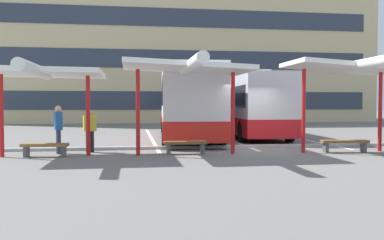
{
  "coord_description": "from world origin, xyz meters",
  "views": [
    {
      "loc": [
        -4.7,
        -15.61,
        1.75
      ],
      "look_at": [
        -2.08,
        2.65,
        1.06
      ],
      "focal_mm": 39.09,
      "sensor_mm": 36.0,
      "label": 1
    }
  ],
  "objects_px": {
    "waiting_shelter_0": "(43,74)",
    "bench_0": "(45,147)",
    "coach_bus_0": "(187,104)",
    "waiting_shelter_1": "(187,69)",
    "bench_2": "(345,143)",
    "waiting_passenger_0": "(58,126)",
    "coach_bus_1": "(246,107)",
    "waiting_passenger_3": "(90,128)",
    "bench_1": "(186,145)",
    "waiting_shelter_2": "(346,69)"
  },
  "relations": [
    {
      "from": "waiting_shelter_0",
      "to": "bench_0",
      "type": "height_order",
      "value": "waiting_shelter_0"
    },
    {
      "from": "waiting_shelter_0",
      "to": "bench_0",
      "type": "distance_m",
      "value": 2.42
    },
    {
      "from": "coach_bus_0",
      "to": "bench_0",
      "type": "bearing_deg",
      "value": -128.19
    },
    {
      "from": "bench_0",
      "to": "waiting_shelter_1",
      "type": "distance_m",
      "value": 5.44
    },
    {
      "from": "waiting_shelter_1",
      "to": "bench_2",
      "type": "bearing_deg",
      "value": 0.86
    },
    {
      "from": "bench_0",
      "to": "waiting_shelter_1",
      "type": "xyz_separation_m",
      "value": [
        4.75,
        -0.29,
        2.63
      ]
    },
    {
      "from": "waiting_shelter_1",
      "to": "waiting_passenger_0",
      "type": "bearing_deg",
      "value": 165.39
    },
    {
      "from": "waiting_shelter_0",
      "to": "bench_0",
      "type": "xyz_separation_m",
      "value": [
        0.0,
        0.15,
        -2.42
      ]
    },
    {
      "from": "coach_bus_1",
      "to": "bench_2",
      "type": "xyz_separation_m",
      "value": [
        1.24,
        -8.87,
        -1.29
      ]
    },
    {
      "from": "bench_0",
      "to": "waiting_shelter_1",
      "type": "height_order",
      "value": "waiting_shelter_1"
    },
    {
      "from": "waiting_shelter_1",
      "to": "waiting_passenger_3",
      "type": "height_order",
      "value": "waiting_shelter_1"
    },
    {
      "from": "waiting_passenger_0",
      "to": "waiting_passenger_3",
      "type": "distance_m",
      "value": 1.11
    },
    {
      "from": "waiting_shelter_1",
      "to": "bench_1",
      "type": "height_order",
      "value": "waiting_shelter_1"
    },
    {
      "from": "coach_bus_1",
      "to": "bench_2",
      "type": "relative_size",
      "value": 7.1
    },
    {
      "from": "waiting_shelter_0",
      "to": "waiting_shelter_1",
      "type": "height_order",
      "value": "waiting_shelter_1"
    },
    {
      "from": "waiting_shelter_0",
      "to": "waiting_passenger_3",
      "type": "height_order",
      "value": "waiting_shelter_0"
    },
    {
      "from": "coach_bus_0",
      "to": "waiting_shelter_0",
      "type": "bearing_deg",
      "value": -127.63
    },
    {
      "from": "waiting_shelter_0",
      "to": "bench_1",
      "type": "bearing_deg",
      "value": 3.61
    },
    {
      "from": "waiting_shelter_1",
      "to": "waiting_passenger_3",
      "type": "relative_size",
      "value": 3.21
    },
    {
      "from": "waiting_shelter_2",
      "to": "waiting_passenger_0",
      "type": "bearing_deg",
      "value": 173.66
    },
    {
      "from": "bench_2",
      "to": "waiting_passenger_3",
      "type": "xyz_separation_m",
      "value": [
        -9.2,
        1.39,
        0.55
      ]
    },
    {
      "from": "coach_bus_1",
      "to": "waiting_shelter_1",
      "type": "relative_size",
      "value": 2.44
    },
    {
      "from": "waiting_shelter_2",
      "to": "waiting_passenger_0",
      "type": "height_order",
      "value": "waiting_shelter_2"
    },
    {
      "from": "bench_1",
      "to": "bench_2",
      "type": "distance_m",
      "value": 5.81
    },
    {
      "from": "waiting_shelter_0",
      "to": "waiting_passenger_0",
      "type": "height_order",
      "value": "waiting_shelter_0"
    },
    {
      "from": "coach_bus_0",
      "to": "waiting_passenger_3",
      "type": "xyz_separation_m",
      "value": [
        -4.36,
        -6.07,
        -0.87
      ]
    },
    {
      "from": "coach_bus_0",
      "to": "bench_1",
      "type": "distance_m",
      "value": 7.32
    },
    {
      "from": "coach_bus_0",
      "to": "waiting_shelter_1",
      "type": "bearing_deg",
      "value": -97.26
    },
    {
      "from": "coach_bus_1",
      "to": "waiting_passenger_0",
      "type": "xyz_separation_m",
      "value": [
        -9.02,
        -7.79,
        -0.63
      ]
    },
    {
      "from": "waiting_shelter_0",
      "to": "waiting_passenger_0",
      "type": "bearing_deg",
      "value": 74.05
    },
    {
      "from": "waiting_shelter_1",
      "to": "bench_2",
      "type": "distance_m",
      "value": 6.36
    },
    {
      "from": "coach_bus_1",
      "to": "bench_0",
      "type": "relative_size",
      "value": 7.92
    },
    {
      "from": "bench_2",
      "to": "waiting_passenger_0",
      "type": "height_order",
      "value": "waiting_passenger_0"
    },
    {
      "from": "waiting_shelter_1",
      "to": "waiting_shelter_2",
      "type": "xyz_separation_m",
      "value": [
        5.8,
        0.02,
        0.06
      ]
    },
    {
      "from": "waiting_shelter_2",
      "to": "waiting_shelter_0",
      "type": "bearing_deg",
      "value": 179.33
    },
    {
      "from": "waiting_shelter_0",
      "to": "waiting_shelter_2",
      "type": "relative_size",
      "value": 1.14
    },
    {
      "from": "waiting_passenger_0",
      "to": "waiting_shelter_0",
      "type": "bearing_deg",
      "value": -105.95
    },
    {
      "from": "coach_bus_0",
      "to": "waiting_shelter_0",
      "type": "xyz_separation_m",
      "value": [
        -5.71,
        -7.41,
        0.99
      ]
    },
    {
      "from": "bench_2",
      "to": "waiting_shelter_1",
      "type": "bearing_deg",
      "value": -179.14
    },
    {
      "from": "bench_2",
      "to": "coach_bus_1",
      "type": "bearing_deg",
      "value": 97.94
    },
    {
      "from": "bench_0",
      "to": "waiting_shelter_2",
      "type": "height_order",
      "value": "waiting_shelter_2"
    },
    {
      "from": "coach_bus_0",
      "to": "waiting_shelter_2",
      "type": "bearing_deg",
      "value": -57.31
    },
    {
      "from": "waiting_shelter_2",
      "to": "waiting_shelter_1",
      "type": "bearing_deg",
      "value": -179.78
    },
    {
      "from": "bench_1",
      "to": "waiting_passenger_3",
      "type": "bearing_deg",
      "value": 163.06
    },
    {
      "from": "coach_bus_0",
      "to": "bench_2",
      "type": "relative_size",
      "value": 7.24
    },
    {
      "from": "waiting_passenger_3",
      "to": "waiting_shelter_0",
      "type": "bearing_deg",
      "value": -135.28
    },
    {
      "from": "coach_bus_0",
      "to": "waiting_shelter_2",
      "type": "xyz_separation_m",
      "value": [
        4.83,
        -7.53,
        1.26
      ]
    },
    {
      "from": "waiting_shelter_2",
      "to": "waiting_passenger_3",
      "type": "distance_m",
      "value": 9.55
    },
    {
      "from": "bench_0",
      "to": "bench_1",
      "type": "bearing_deg",
      "value": 1.82
    },
    {
      "from": "coach_bus_0",
      "to": "waiting_passenger_3",
      "type": "height_order",
      "value": "coach_bus_0"
    }
  ]
}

